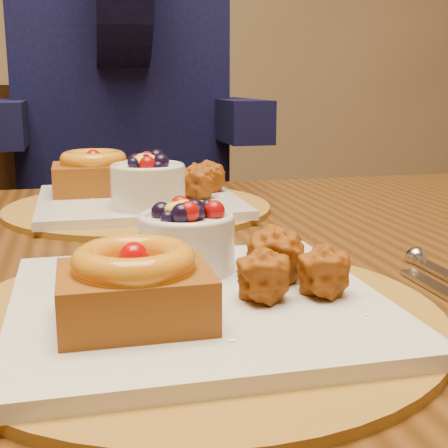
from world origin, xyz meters
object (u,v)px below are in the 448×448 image
Objects in this scene: place_setting_near at (193,291)px; chair_far at (36,271)px; dining_table at (161,314)px; diner at (119,55)px; place_setting_far at (136,192)px.

chair_far is (-0.18, 0.97, -0.26)m from place_setting_near.
dining_table is at bearing -58.87° from chair_far.
diner is (0.03, 1.02, 0.22)m from place_setting_near.
place_setting_near is 1.04m from diner.
chair_far is 0.53m from diner.
place_setting_near is 1.02m from chair_far.
chair_far is (-0.18, 0.76, -0.16)m from dining_table.
dining_table is 0.79m from chair_far.
dining_table is at bearing -89.06° from place_setting_far.
place_setting_far is 0.41× the size of diner.
chair_far is at bearing 108.53° from place_setting_far.
dining_table is 1.71× the size of diner.
place_setting_near is 0.41× the size of chair_far.
place_setting_near is 0.43m from place_setting_far.
place_setting_near is 1.00× the size of place_setting_far.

